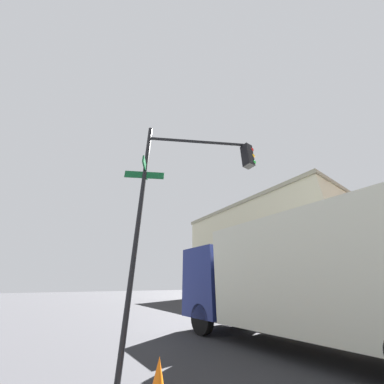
# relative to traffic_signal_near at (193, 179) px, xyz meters

# --- Properties ---
(traffic_signal_near) EXTENTS (2.13, 3.50, 6.24)m
(traffic_signal_near) POSITION_rel_traffic_signal_near_xyz_m (0.00, 0.00, 0.00)
(traffic_signal_near) COLOR black
(traffic_signal_near) RESTS_ON ground_plane
(building_stucco) EXTENTS (18.47, 24.73, 10.38)m
(building_stucco) POSITION_rel_traffic_signal_near_xyz_m (-10.36, 25.61, 0.77)
(building_stucco) COLOR beige
(building_stucco) RESTS_ON ground_plane
(box_truck_second) EXTENTS (8.11, 2.88, 3.57)m
(box_truck_second) POSITION_rel_traffic_signal_near_xyz_m (0.13, 3.60, -2.47)
(box_truck_second) COLOR navy
(box_truck_second) RESTS_ON ground_plane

